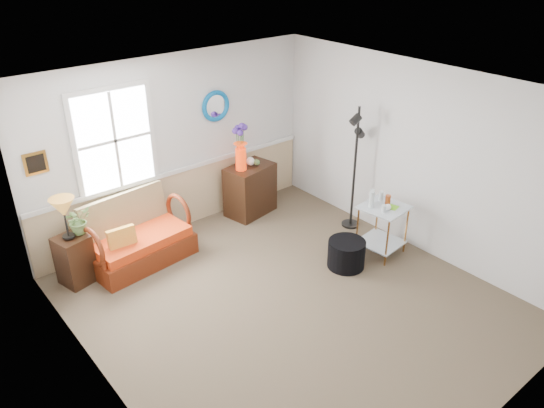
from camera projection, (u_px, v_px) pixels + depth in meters
floor at (289, 302)px, 6.47m from camera, size 4.50×5.00×0.01m
ceiling at (293, 93)px, 5.28m from camera, size 4.50×5.00×0.01m
walls at (291, 208)px, 5.88m from camera, size 4.51×5.01×2.60m
wainscot at (181, 199)px, 7.96m from camera, size 4.46×0.02×0.90m
chair_rail at (179, 170)px, 7.74m from camera, size 4.46×0.04×0.06m
window at (115, 140)px, 6.92m from camera, size 1.14×0.06×1.44m
picture at (35, 163)px, 6.37m from camera, size 0.28×0.03×0.28m
mirror at (215, 106)px, 7.76m from camera, size 0.47×0.07×0.47m
loveseat at (138, 232)px, 7.09m from camera, size 1.45×0.92×0.90m
throw_pillow at (123, 241)px, 6.83m from camera, size 0.37×0.11×0.36m
lamp_stand at (75, 260)px, 6.71m from camera, size 0.45×0.45×0.66m
table_lamp at (65, 219)px, 6.42m from camera, size 0.37×0.37×0.55m
potted_plant at (79, 223)px, 6.60m from camera, size 0.43×0.45×0.28m
cabinet at (250, 190)px, 8.35m from camera, size 0.83×0.61×0.81m
flower_vase at (240, 148)px, 7.89m from camera, size 0.27×0.27×0.71m
side_table at (382, 230)px, 7.32m from camera, size 0.63×0.63×0.72m
tabletop_items at (382, 198)px, 7.12m from camera, size 0.48×0.48×0.23m
floor_lamp at (355, 169)px, 7.73m from camera, size 0.31×0.31×1.88m
ottoman at (346, 254)px, 7.09m from camera, size 0.61×0.61×0.39m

